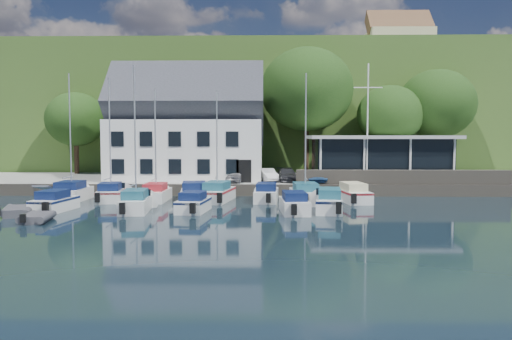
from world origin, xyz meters
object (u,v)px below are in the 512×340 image
(club_pavilion, at_px, (379,157))
(car_silver, at_px, (236,176))
(boat_r2_4, at_px, (329,200))
(dinghy_1, at_px, (37,216))
(boat_r2_1, at_px, (135,143))
(harbor_building, at_px, (188,133))
(car_white, at_px, (267,175))
(boat_r1_0, at_px, (70,140))
(boat_r1_1, at_px, (110,144))
(boat_r2_2, at_px, (193,202))
(boat_r1_4, at_px, (217,140))
(car_dgrey, at_px, (287,175))
(flagpole, at_px, (368,123))
(car_blue, at_px, (317,176))
(boat_r1_7, at_px, (353,192))
(boat_r1_6, at_px, (306,141))
(dinghy_0, at_px, (17,210))
(boat_r2_0, at_px, (55,200))
(boat_r2_3, at_px, (294,202))
(boat_r1_2, at_px, (155,146))
(boat_r1_5, at_px, (266,192))
(boat_r1_3, at_px, (195,191))

(club_pavilion, height_order, car_silver, club_pavilion)
(boat_r2_4, bearing_deg, dinghy_1, -159.30)
(boat_r2_1, bearing_deg, harbor_building, 79.24)
(club_pavilion, relative_size, car_white, 3.78)
(dinghy_1, bearing_deg, boat_r1_0, 91.93)
(boat_r1_1, distance_m, boat_r2_2, 9.67)
(boat_r1_4, bearing_deg, boat_r1_0, -171.16)
(car_dgrey, height_order, boat_r1_0, boat_r1_0)
(flagpole, bearing_deg, car_white, 173.55)
(car_blue, bearing_deg, boat_r1_7, -63.92)
(club_pavilion, xyz_separation_m, boat_r1_6, (-7.59, -8.99, 1.66))
(harbor_building, distance_m, flagpole, 16.65)
(boat_r1_1, xyz_separation_m, boat_r1_7, (18.75, 0.15, -3.73))
(boat_r2_4, distance_m, dinghy_0, 20.29)
(boat_r2_0, bearing_deg, boat_r2_3, 6.19)
(boat_r1_0, bearing_deg, flagpole, 12.28)
(boat_r1_2, distance_m, boat_r1_7, 15.69)
(flagpole, bearing_deg, boat_r1_5, -149.79)
(boat_r2_3, xyz_separation_m, dinghy_1, (-15.49, -3.75, -0.39))
(car_white, distance_m, boat_r1_4, 7.96)
(car_silver, distance_m, boat_r1_5, 5.87)
(boat_r2_4, relative_size, dinghy_0, 2.07)
(boat_r1_6, height_order, boat_r2_4, boat_r1_6)
(boat_r2_2, bearing_deg, boat_r1_5, 54.82)
(car_white, xyz_separation_m, car_blue, (4.31, -1.12, 0.02))
(car_blue, height_order, boat_r2_2, car_blue)
(car_blue, height_order, dinghy_0, car_blue)
(boat_r1_4, relative_size, boat_r1_6, 1.01)
(boat_r2_0, distance_m, boat_r2_2, 9.45)
(car_white, height_order, boat_r2_1, boat_r2_1)
(club_pavilion, height_order, car_dgrey, club_pavilion)
(boat_r1_4, distance_m, boat_r1_6, 6.82)
(car_silver, distance_m, boat_r1_6, 8.79)
(flagpole, bearing_deg, boat_r1_4, -157.68)
(boat_r1_2, distance_m, boat_r2_0, 8.60)
(boat_r1_5, distance_m, boat_r2_3, 6.00)
(boat_r1_1, bearing_deg, boat_r1_0, 165.56)
(boat_r1_4, xyz_separation_m, boat_r1_6, (6.78, -0.75, -0.03))
(boat_r1_7, bearing_deg, flagpole, 59.77)
(boat_r1_2, height_order, boat_r1_3, boat_r1_2)
(club_pavilion, relative_size, boat_r1_6, 1.40)
(dinghy_0, relative_size, dinghy_1, 1.13)
(boat_r1_7, height_order, boat_r2_0, boat_r1_7)
(club_pavilion, height_order, boat_r1_7, club_pavilion)
(car_white, relative_size, boat_r1_4, 0.37)
(car_silver, bearing_deg, dinghy_1, -118.38)
(car_dgrey, distance_m, boat_r1_1, 15.55)
(flagpole, relative_size, boat_r1_7, 1.51)
(car_silver, distance_m, car_dgrey, 4.64)
(boat_r1_1, bearing_deg, boat_r2_2, -45.03)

